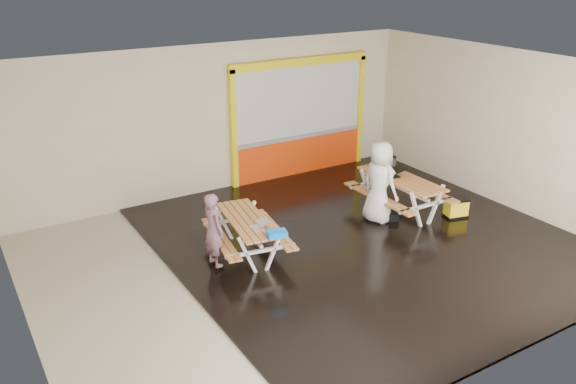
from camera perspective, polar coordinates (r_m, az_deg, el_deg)
room at (r=10.59m, az=2.54°, el=2.22°), size 10.02×8.02×3.52m
deck at (r=11.95m, az=7.41°, el=-4.55°), size 7.50×7.98×0.05m
kiosk at (r=14.97m, az=1.14°, el=6.91°), size 3.88×0.16×3.00m
picnic_table_left at (r=11.06m, az=-3.93°, el=-3.44°), size 1.58×2.09×0.76m
picnic_table_right at (r=13.04m, az=10.77°, el=0.54°), size 1.46×2.13×0.85m
person_left at (r=10.55m, az=-7.19°, el=-3.62°), size 0.38×0.53×1.37m
person_right at (r=12.49m, az=8.82°, el=0.90°), size 0.69×0.94×1.77m
laptop_left at (r=10.61m, az=-2.79°, el=-3.24°), size 0.35×0.32×0.14m
laptop_right at (r=13.05m, az=10.15°, el=1.80°), size 0.47×0.44×0.17m
blue_pouch at (r=10.28m, az=-1.06°, el=-4.03°), size 0.39×0.32×0.10m
toolbox at (r=13.49m, az=9.46°, el=2.70°), size 0.44×0.27×0.24m
backpack at (r=14.00m, az=9.64°, el=2.66°), size 0.35×0.26×0.52m
dark_case at (r=12.82m, az=9.50°, el=-2.25°), size 0.54×0.48×0.17m
fluke_bag at (r=13.22m, az=15.88°, el=-1.51°), size 0.53×0.41×0.41m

